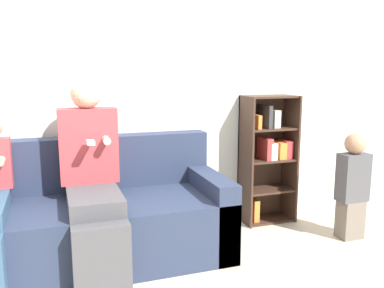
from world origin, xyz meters
TOP-DOWN VIEW (x-y plane):
  - back_wall at (0.00, 0.97)m, footprint 10.00×0.06m
  - couch at (-0.09, 0.51)m, footprint 1.98×0.84m
  - adult_seated at (-0.06, 0.41)m, footprint 0.41×0.78m
  - toddler_standing at (1.96, 0.22)m, footprint 0.24×0.17m
  - bookshelf at (1.52, 0.82)m, footprint 0.47×0.28m

SIDE VIEW (x-z plane):
  - couch at x=-0.09m, z-range -0.14..0.72m
  - toddler_standing at x=1.96m, z-range 0.01..0.88m
  - bookshelf at x=1.52m, z-range 0.03..1.17m
  - adult_seated at x=-0.06m, z-range 0.02..1.32m
  - back_wall at x=0.00m, z-range 0.00..2.55m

